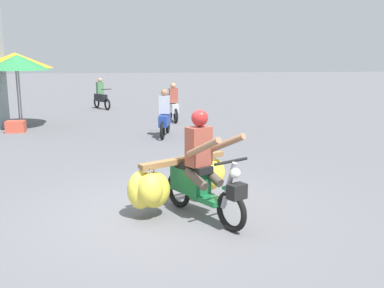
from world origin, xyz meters
The scene contains 8 objects.
ground_plane centered at (0.00, 0.00, 0.00)m, with size 120.00×120.00×0.00m, color slate.
motorbike_main_loaded centered at (0.32, 0.00, 0.51)m, with size 1.68×1.98×1.58m.
motorbike_distant_ahead_left centered at (-1.57, 13.73, 0.57)m, with size 0.88×1.47×1.40m.
motorbike_distant_ahead_right centered at (1.22, 9.38, 0.57)m, with size 0.50×1.62×1.40m.
motorbike_distant_far_ahead centered at (0.62, 6.32, 0.57)m, with size 0.61×1.59×1.40m.
market_umbrella_near_shop centered at (-3.80, 8.25, 2.14)m, with size 2.00×2.00×2.38m.
market_umbrella_further_along centered at (-3.99, 8.77, 2.20)m, with size 2.37×2.37×2.45m.
produce_crate centered at (-3.90, 7.80, 0.18)m, with size 0.56×0.40×0.36m, color #CC4C38.
Camera 1 is at (-0.55, -6.10, 2.29)m, focal length 40.18 mm.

